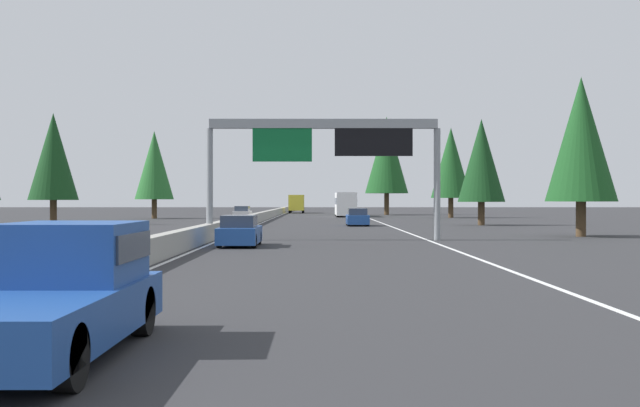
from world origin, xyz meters
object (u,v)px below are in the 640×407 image
at_px(sedan_distant_a, 240,232).
at_px(conifer_right_distant, 387,155).
at_px(sign_gantry_overhead, 327,144).
at_px(box_truck_far_left, 297,203).
at_px(pickup_mid_center, 59,290).
at_px(conifer_right_mid, 481,161).
at_px(conifer_left_mid, 53,157).
at_px(conifer_right_near, 581,140).
at_px(conifer_left_far, 154,165).
at_px(sedan_near_right, 357,218).
at_px(conifer_right_far, 451,163).
at_px(sedan_mid_right, 341,210).
at_px(oncoming_near, 242,213).
at_px(bus_far_center, 345,203).

distance_m(sedan_distant_a, conifer_right_distant, 76.42).
relative_size(sign_gantry_overhead, conifer_right_distant, 0.90).
bearing_deg(sedan_distant_a, box_truck_far_left, -0.08).
bearing_deg(box_truck_far_left, pickup_mid_center, 179.93).
relative_size(conifer_right_mid, conifer_left_mid, 0.93).
distance_m(box_truck_far_left, conifer_right_near, 82.88).
bearing_deg(conifer_right_distant, conifer_left_far, 127.17).
height_order(conifer_right_distant, conifer_left_far, conifer_right_distant).
bearing_deg(sedan_near_right, conifer_right_mid, -83.08).
relative_size(sign_gantry_overhead, sedan_near_right, 2.88).
distance_m(sedan_distant_a, conifer_right_far, 60.70).
distance_m(box_truck_far_left, conifer_left_mid, 61.67).
xyz_separation_m(sedan_near_right, conifer_left_mid, (3.26, 26.65, 5.30)).
height_order(sedan_mid_right, conifer_right_mid, conifer_right_mid).
xyz_separation_m(sign_gantry_overhead, conifer_right_near, (4.13, -15.17, 0.56)).
xyz_separation_m(conifer_right_far, conifer_right_distant, (17.70, 6.21, 1.96)).
bearing_deg(sign_gantry_overhead, box_truck_far_left, 2.72).
bearing_deg(sign_gantry_overhead, sedan_mid_right, -2.28).
height_order(sign_gantry_overhead, sedan_mid_right, sign_gantry_overhead).
bearing_deg(conifer_left_mid, sedan_distant_a, -148.24).
distance_m(oncoming_near, conifer_right_near, 48.59).
xyz_separation_m(pickup_mid_center, sedan_near_right, (53.93, -6.99, -0.23)).
bearing_deg(sedan_mid_right, conifer_right_near, -169.87).
bearing_deg(conifer_right_mid, oncoming_near, 46.43).
height_order(sedan_distant_a, sedan_near_right, same).
bearing_deg(bus_far_center, sedan_distant_a, 173.59).
height_order(bus_far_center, conifer_left_far, conifer_left_far).
height_order(pickup_mid_center, sedan_mid_right, pickup_mid_center).
xyz_separation_m(oncoming_near, conifer_right_distant, (23.52, -18.43, 7.92)).
distance_m(conifer_right_mid, conifer_left_far, 40.28).
distance_m(sedan_distant_a, sedan_near_right, 29.35).
bearing_deg(conifer_right_distant, conifer_right_near, -174.91).
relative_size(bus_far_center, sedan_mid_right, 2.61).
relative_size(sedan_distant_a, conifer_right_mid, 0.48).
height_order(box_truck_far_left, conifer_left_far, conifer_left_far).
height_order(sign_gantry_overhead, conifer_right_distant, conifer_right_distant).
bearing_deg(conifer_right_far, box_truck_far_left, 30.77).
distance_m(sedan_distant_a, bus_far_center, 64.54).
xyz_separation_m(sign_gantry_overhead, pickup_mid_center, (-30.78, 4.16, -4.30)).
xyz_separation_m(conifer_right_far, conifer_left_far, (-4.12, 34.99, -0.48)).
height_order(oncoming_near, conifer_right_far, conifer_right_far).
xyz_separation_m(sedan_distant_a, conifer_left_mid, (31.76, 19.66, 5.30)).
bearing_deg(oncoming_near, pickup_mid_center, 3.66).
bearing_deg(conifer_right_distant, oncoming_near, 141.92).
xyz_separation_m(pickup_mid_center, conifer_right_distant, (100.23, -13.51, 7.68)).
xyz_separation_m(sedan_mid_right, conifer_left_mid, (-46.44, 26.72, 5.30)).
bearing_deg(sedan_mid_right, conifer_left_far, 138.48).
xyz_separation_m(conifer_left_mid, conifer_left_far, (21.22, -4.40, 0.17)).
distance_m(sign_gantry_overhead, sedan_mid_right, 73.04).
height_order(sedan_near_right, conifer_right_far, conifer_right_far).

